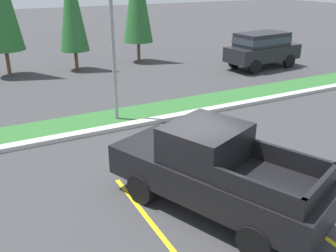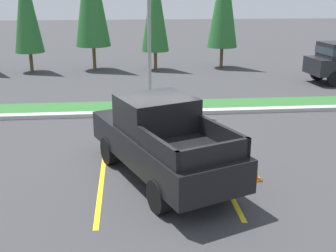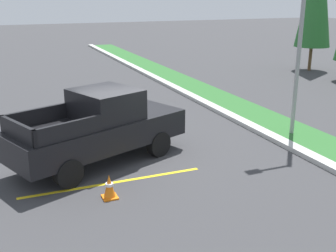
% 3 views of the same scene
% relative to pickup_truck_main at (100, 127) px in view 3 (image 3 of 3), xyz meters
% --- Properties ---
extents(ground_plane, '(120.00, 120.00, 0.00)m').
position_rel_pickup_truck_main_xyz_m(ground_plane, '(-0.24, 0.81, -1.04)').
color(ground_plane, '#38383A').
extents(parking_line_near, '(0.12, 4.80, 0.01)m').
position_rel_pickup_truck_main_xyz_m(parking_line_near, '(-1.53, -0.05, -1.04)').
color(parking_line_near, yellow).
rests_on(parking_line_near, ground).
extents(parking_line_far, '(0.12, 4.80, 0.01)m').
position_rel_pickup_truck_main_xyz_m(parking_line_far, '(1.57, -0.05, -1.04)').
color(parking_line_far, yellow).
rests_on(parking_line_far, ground).
extents(curb_strip, '(56.00, 0.40, 0.15)m').
position_rel_pickup_truck_main_xyz_m(curb_strip, '(-0.24, 5.81, -0.97)').
color(curb_strip, '#B2B2AD').
rests_on(curb_strip, ground).
extents(grass_median, '(56.00, 1.80, 0.06)m').
position_rel_pickup_truck_main_xyz_m(grass_median, '(-0.24, 6.91, -1.01)').
color(grass_median, '#2D662D').
rests_on(grass_median, ground).
extents(pickup_truck_main, '(3.72, 5.54, 2.10)m').
position_rel_pickup_truck_main_xyz_m(pickup_truck_main, '(0.00, 0.00, 0.00)').
color(pickup_truck_main, black).
rests_on(pickup_truck_main, ground).
extents(street_light, '(0.24, 1.49, 6.83)m').
position_rel_pickup_truck_main_xyz_m(street_light, '(0.10, 6.55, 2.92)').
color(street_light, gray).
rests_on(street_light, ground).
extents(traffic_cone, '(0.36, 0.36, 0.60)m').
position_rel_pickup_truck_main_xyz_m(traffic_cone, '(2.36, -0.36, -0.75)').
color(traffic_cone, orange).
rests_on(traffic_cone, ground).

